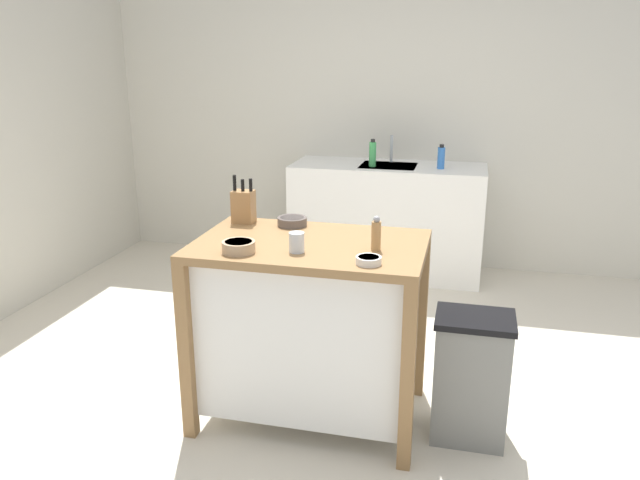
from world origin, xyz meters
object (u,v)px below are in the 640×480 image
sink_faucet (391,149)px  bottle_hand_soap (373,154)px  bowl_stoneware_deep (369,260)px  kitchen_island (310,321)px  bowl_ceramic_small (239,246)px  pepper_grinder (376,234)px  bottle_dish_soap (441,158)px  knife_block (243,206)px  drinking_cup (297,242)px  trash_bin (471,377)px  bowl_ceramic_wide (292,221)px

sink_faucet → bottle_hand_soap: (-0.11, -0.24, -0.01)m
bowl_stoneware_deep → kitchen_island: bearing=142.7°
bowl_ceramic_small → pepper_grinder: pepper_grinder is taller
bowl_ceramic_small → bottle_dish_soap: bottle_dish_soap is taller
knife_block → bowl_ceramic_small: 0.51m
drinking_cup → bottle_dish_soap: size_ratio=0.48×
bowl_ceramic_small → sink_faucet: (0.34, 2.58, 0.06)m
knife_block → kitchen_island: bearing=-30.8°
bottle_dish_soap → trash_bin: bearing=-82.1°
sink_faucet → bottle_dish_soap: 0.46m
knife_block → drinking_cup: knife_block is taller
bowl_stoneware_deep → drinking_cup: (-0.34, 0.08, 0.03)m
bottle_dish_soap → sink_faucet: bearing=154.0°
knife_block → bowl_stoneware_deep: knife_block is taller
kitchen_island → drinking_cup: size_ratio=11.97×
knife_block → bowl_stoneware_deep: 0.90m
bottle_hand_soap → drinking_cup: bearing=-89.4°
bowl_stoneware_deep → bowl_ceramic_small: bearing=178.2°
trash_bin → sink_faucet: size_ratio=2.86×
sink_faucet → bottle_hand_soap: 0.26m
bottle_dish_soap → drinking_cup: bearing=-102.3°
kitchen_island → knife_block: size_ratio=4.34×
bowl_ceramic_wide → bowl_stoneware_deep: bearing=-46.0°
bowl_stoneware_deep → trash_bin: size_ratio=0.18×
bowl_stoneware_deep → pepper_grinder: pepper_grinder is taller
kitchen_island → bottle_hand_soap: 2.17m
knife_block → bowl_ceramic_small: bearing=-72.2°
bowl_stoneware_deep → sink_faucet: bearing=95.5°
pepper_grinder → knife_block: bearing=158.0°
bowl_stoneware_deep → bottle_hand_soap: (-0.37, 2.36, 0.06)m
bowl_ceramic_small → drinking_cup: (0.25, 0.07, 0.02)m
drinking_cup → bottle_hand_soap: bearing=90.6°
kitchen_island → trash_bin: bearing=-1.0°
kitchen_island → bowl_ceramic_small: size_ratio=7.26×
bottle_dish_soap → bowl_ceramic_wide: bearing=-108.9°
pepper_grinder → kitchen_island: bearing=171.5°
bowl_ceramic_small → bowl_ceramic_wide: bearing=77.1°
pepper_grinder → bottle_dish_soap: bearing=85.7°
knife_block → sink_faucet: (0.50, 2.10, 0.00)m
bowl_ceramic_wide → bottle_dish_soap: size_ratio=0.80×
bottle_dish_soap → bowl_ceramic_small: bearing=-107.7°
bowl_ceramic_wide → bottle_hand_soap: size_ratio=0.70×
pepper_grinder → bowl_ceramic_small: bearing=-163.2°
sink_faucet → bottle_dish_soap: size_ratio=1.16×
kitchen_island → knife_block: knife_block is taller
kitchen_island → drinking_cup: drinking_cup is taller
bowl_stoneware_deep → bowl_ceramic_wide: size_ratio=0.73×
bowl_stoneware_deep → drinking_cup: drinking_cup is taller
trash_bin → bottle_hand_soap: bearing=111.3°
bowl_stoneware_deep → trash_bin: (0.46, 0.23, -0.62)m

